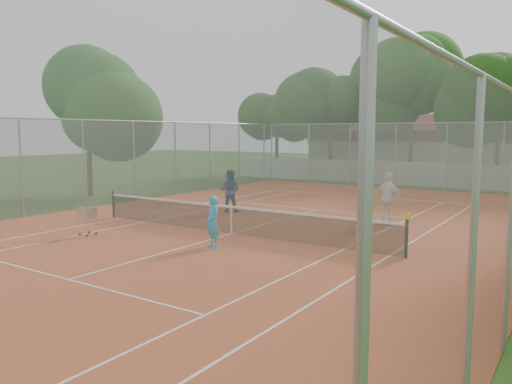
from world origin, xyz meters
The scene contains 12 objects.
ground centered at (0.00, 0.00, 0.00)m, with size 120.00×120.00×0.00m, color #1D3D10.
court_pad centered at (0.00, 0.00, 0.01)m, with size 18.00×34.00×0.02m, color #BA4524.
court_lines centered at (0.00, 0.00, 0.02)m, with size 10.98×23.78×0.01m, color white.
tennis_net centered at (0.00, 0.00, 0.51)m, with size 11.88×0.10×0.98m, color black.
perimeter_fence centered at (0.00, 0.00, 2.00)m, with size 18.00×34.00×4.00m, color slate.
boundary_wall centered at (0.00, 19.00, 0.75)m, with size 26.00×0.30×1.50m, color silver.
clubhouse centered at (-2.00, 29.00, 2.20)m, with size 16.40×9.00×4.40m, color beige.
tropical_trees centered at (0.00, 22.00, 5.00)m, with size 29.00×19.00×10.00m, color black.
player_near centered at (0.75, -1.94, 0.79)m, with size 0.56×0.37×1.55m, color #1AA1E4.
player_far_left centered at (-2.84, 3.73, 0.94)m, with size 0.90×0.70×1.85m, color #1B1A4F.
player_far_right centered at (3.82, 4.64, 0.99)m, with size 1.14×0.47×1.95m, color silver.
ball_hopper centered at (-3.83, -2.88, 0.53)m, with size 0.49×0.49×1.02m, color silver.
Camera 1 is at (9.92, -13.37, 3.44)m, focal length 35.00 mm.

